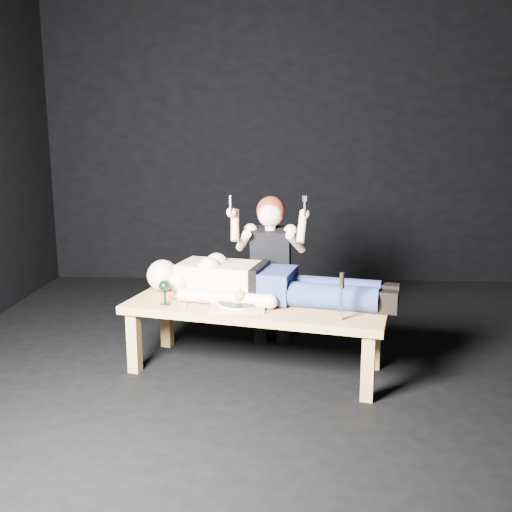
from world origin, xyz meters
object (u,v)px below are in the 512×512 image
at_px(table, 256,337).
at_px(carving_knife, 341,296).
at_px(lying_man, 268,279).
at_px(goblet, 165,292).
at_px(kneeling_woman, 272,269).
at_px(serving_tray, 237,307).

bearing_deg(table, carving_knife, -17.77).
distance_m(table, carving_knife, 0.70).
relative_size(lying_man, carving_knife, 6.12).
bearing_deg(goblet, kneeling_woman, 39.25).
bearing_deg(kneeling_woman, table, -94.76).
bearing_deg(lying_man, serving_tray, -118.90).
distance_m(table, serving_tray, 0.28).
relative_size(serving_tray, goblet, 2.18).
xyz_separation_m(lying_man, kneeling_woman, (0.02, 0.42, -0.03)).
relative_size(lying_man, kneeling_woman, 1.53).
bearing_deg(goblet, table, 3.88).
height_order(lying_man, kneeling_woman, kneeling_woman).
xyz_separation_m(table, goblet, (-0.57, -0.04, 0.30)).
bearing_deg(table, kneeling_woman, 93.15).
height_order(kneeling_woman, carving_knife, kneeling_woman).
xyz_separation_m(kneeling_woman, goblet, (-0.67, -0.55, -0.03)).
xyz_separation_m(lying_man, goblet, (-0.65, -0.13, -0.06)).
bearing_deg(table, lying_man, 63.98).
bearing_deg(serving_tray, carving_knife, -18.05).
bearing_deg(carving_knife, table, 162.23).
relative_size(kneeling_woman, carving_knife, 3.98).
height_order(serving_tray, carving_knife, carving_knife).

